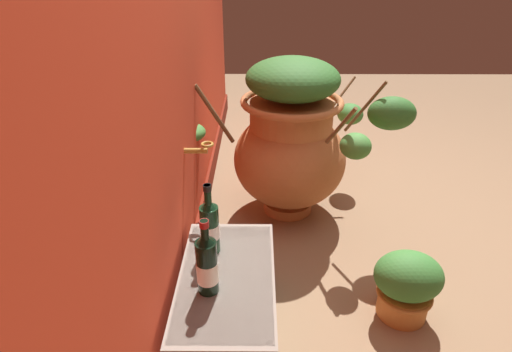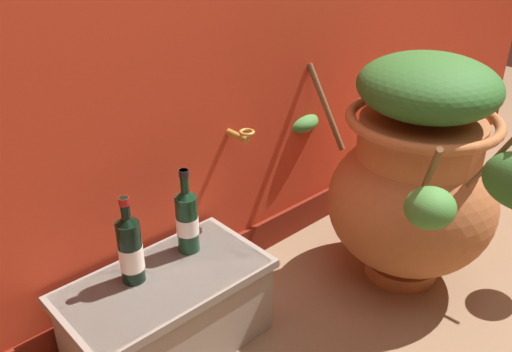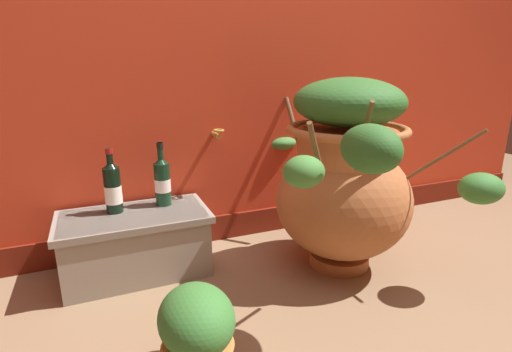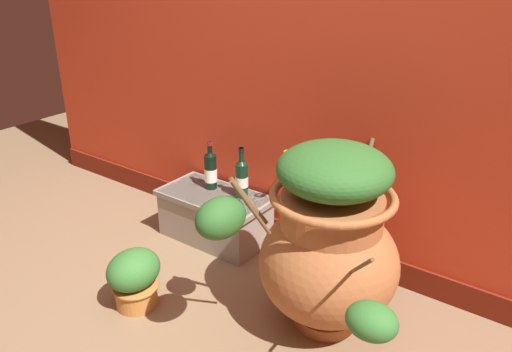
% 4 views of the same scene
% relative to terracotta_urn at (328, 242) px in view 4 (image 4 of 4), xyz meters
% --- Properties ---
extents(back_wall, '(4.40, 0.33, 2.60)m').
position_rel_terracotta_urn_xyz_m(back_wall, '(-0.39, 0.60, 0.85)').
color(back_wall, red).
rests_on(back_wall, ground_plane).
extents(terracotta_urn, '(0.91, 1.21, 0.89)m').
position_rel_terracotta_urn_xyz_m(terracotta_urn, '(0.00, 0.00, 0.00)').
color(terracotta_urn, '#B26638').
rests_on(terracotta_urn, ground_plane).
extents(stone_ledge, '(0.66, 0.35, 0.29)m').
position_rel_terracotta_urn_xyz_m(stone_ledge, '(-0.91, 0.30, -0.28)').
color(stone_ledge, '#9E9384').
rests_on(stone_ledge, ground_plane).
extents(wine_bottle_left, '(0.08, 0.08, 0.29)m').
position_rel_terracotta_urn_xyz_m(wine_bottle_left, '(-0.98, 0.36, -0.03)').
color(wine_bottle_left, black).
rests_on(wine_bottle_left, stone_ledge).
extents(wine_bottle_middle, '(0.07, 0.07, 0.30)m').
position_rel_terracotta_urn_xyz_m(wine_bottle_middle, '(-0.76, 0.37, -0.02)').
color(wine_bottle_middle, black).
rests_on(wine_bottle_middle, stone_ledge).
extents(potted_shrub, '(0.23, 0.27, 0.30)m').
position_rel_terracotta_urn_xyz_m(potted_shrub, '(-0.81, -0.42, -0.28)').
color(potted_shrub, '#CC7F3D').
rests_on(potted_shrub, ground_plane).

